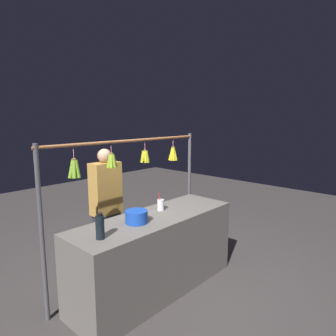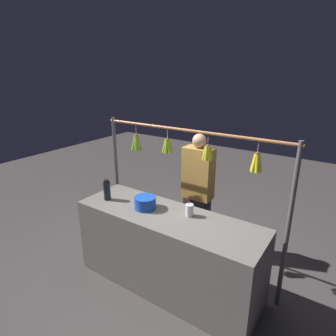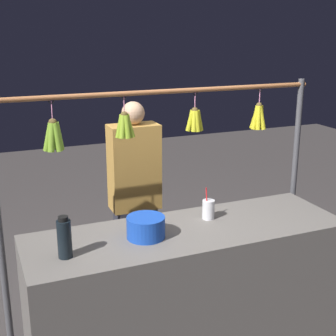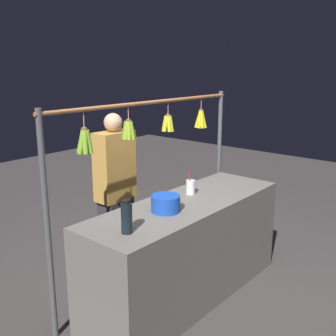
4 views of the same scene
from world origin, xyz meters
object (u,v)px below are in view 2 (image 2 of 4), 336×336
object	(u,v)px
blue_bucket	(145,203)
drink_cup	(189,210)
water_bottle	(107,190)
vendor_person	(197,195)

from	to	relation	value
blue_bucket	drink_cup	bearing A→B (deg)	-166.28
water_bottle	vendor_person	xyz separation A→B (m)	(-0.70, -0.88, -0.21)
water_bottle	drink_cup	bearing A→B (deg)	-168.96
drink_cup	vendor_person	bearing A→B (deg)	-67.84
blue_bucket	drink_cup	size ratio (longest dim) A/B	1.08
drink_cup	water_bottle	bearing A→B (deg)	11.04
water_bottle	drink_cup	xyz separation A→B (m)	(-0.98, -0.19, -0.05)
blue_bucket	vendor_person	size ratio (longest dim) A/B	0.15
water_bottle	blue_bucket	distance (m)	0.50
water_bottle	blue_bucket	bearing A→B (deg)	-171.59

